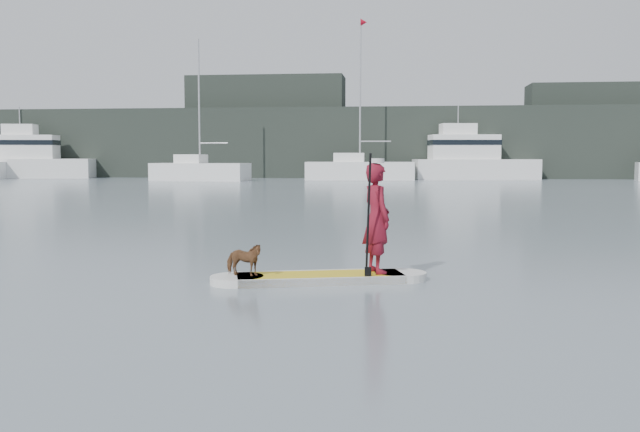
# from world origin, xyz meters

# --- Properties ---
(ground) EXTENTS (140.00, 140.00, 0.00)m
(ground) POSITION_xyz_m (0.00, 0.00, 0.00)
(ground) COLOR slate
(ground) RESTS_ON ground
(paddleboard) EXTENTS (3.21, 1.45, 0.12)m
(paddleboard) POSITION_xyz_m (1.18, 0.70, 0.06)
(paddleboard) COLOR gold
(paddleboard) RESTS_ON ground
(paddler) EXTENTS (0.64, 0.73, 1.67)m
(paddler) POSITION_xyz_m (2.02, 0.93, 0.96)
(paddler) COLOR maroon
(paddler) RESTS_ON paddleboard
(white_cap) EXTENTS (0.22, 0.22, 0.07)m
(white_cap) POSITION_xyz_m (2.02, 0.93, 1.83)
(white_cap) COLOR silver
(white_cap) RESTS_ON paddler
(dog) EXTENTS (0.61, 0.34, 0.49)m
(dog) POSITION_xyz_m (0.07, 0.40, 0.37)
(dog) COLOR brown
(dog) RESTS_ON paddleboard
(paddle) EXTENTS (0.11, 0.30, 2.00)m
(paddle) POSITION_xyz_m (1.91, 0.58, 0.80)
(paddle) COLOR black
(paddle) RESTS_ON ground
(sailboat_c) EXTENTS (7.69, 3.46, 10.66)m
(sailboat_c) POSITION_xyz_m (-13.15, 43.16, 0.79)
(sailboat_c) COLOR white
(sailboat_c) RESTS_ON ground
(sailboat_d) EXTENTS (8.57, 2.93, 12.50)m
(sailboat_d) POSITION_xyz_m (-1.13, 46.36, 0.89)
(sailboat_d) COLOR white
(sailboat_d) RESTS_ON ground
(motor_yacht_a) EXTENTS (10.18, 4.48, 5.90)m
(motor_yacht_a) POSITION_xyz_m (7.70, 48.76, 1.66)
(motor_yacht_a) COLOR white
(motor_yacht_a) RESTS_ON ground
(motor_yacht_b) EXTENTS (9.54, 4.85, 6.01)m
(motor_yacht_b) POSITION_xyz_m (-29.02, 47.59, 1.69)
(motor_yacht_b) COLOR white
(motor_yacht_b) RESTS_ON ground
(shore_mass) EXTENTS (90.00, 6.00, 6.00)m
(shore_mass) POSITION_xyz_m (0.00, 53.00, 3.00)
(shore_mass) COLOR black
(shore_mass) RESTS_ON ground
(shore_building_west) EXTENTS (14.00, 4.00, 9.00)m
(shore_building_west) POSITION_xyz_m (-10.00, 54.00, 4.50)
(shore_building_west) COLOR black
(shore_building_west) RESTS_ON ground
(shore_building_east) EXTENTS (10.00, 4.00, 8.00)m
(shore_building_east) POSITION_xyz_m (18.00, 54.00, 4.00)
(shore_building_east) COLOR black
(shore_building_east) RESTS_ON ground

